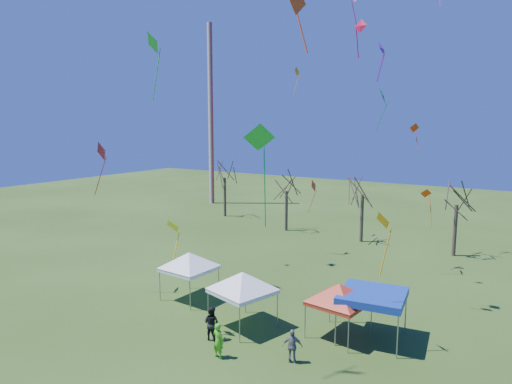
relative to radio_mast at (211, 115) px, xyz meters
The scene contains 26 objects.
ground 45.78m from the radio_mast, 50.53° to the right, with size 140.00×140.00×0.00m, color #2A4315.
radio_mast is the anchor object (origin of this frame).
tree_0 11.45m from the radio_mast, 42.77° to the right, with size 3.83×3.83×8.44m.
tree_1 20.72m from the radio_mast, 28.48° to the right, with size 3.42×3.42×7.54m.
tree_2 28.08m from the radio_mast, 20.57° to the right, with size 3.71×3.71×8.18m.
tree_3 36.04m from the radio_mast, 16.31° to the right, with size 3.59×3.59×7.91m.
tent_white_west 37.68m from the radio_mast, 54.58° to the right, with size 4.07×4.07×3.59m.
tent_white_mid 42.00m from the radio_mast, 49.89° to the right, with size 4.02×4.02×3.68m.
tent_red 44.21m from the radio_mast, 43.32° to the right, with size 3.84×3.84×3.42m.
tent_blue 45.00m from the radio_mast, 41.25° to the right, with size 3.67×3.67×2.58m.
person_green 45.72m from the radio_mast, 51.90° to the right, with size 0.64×0.42×1.76m, color #46B61D.
person_dark 43.85m from the radio_mast, 52.34° to the right, with size 0.88×0.69×1.82m, color black.
person_grey 46.66m from the radio_mast, 47.45° to the right, with size 0.96×0.40×1.65m, color slate.
kite_22 36.34m from the radio_mast, 24.56° to the right, with size 1.15×1.09×3.04m.
kite_9 47.64m from the radio_mast, 43.99° to the right, with size 0.30×0.61×1.56m.
kite_13 28.89m from the radio_mast, 33.90° to the right, with size 0.82×1.16×2.91m.
kite_5 47.01m from the radio_mast, 49.84° to the right, with size 1.50×1.43×4.22m.
kite_11 34.65m from the radio_mast, 30.94° to the right, with size 1.05×1.61×3.30m.
kite_19 33.20m from the radio_mast, 21.88° to the right, with size 0.93×0.93×2.36m.
kite_14 35.10m from the radio_mast, 63.98° to the right, with size 1.16×1.39×3.50m.
kite_17 45.18m from the radio_mast, 41.43° to the right, with size 1.19×1.10×3.20m.
kite_1 41.89m from the radio_mast, 55.02° to the right, with size 1.09×0.82×2.21m.
kite_18 40.15m from the radio_mast, 39.91° to the right, with size 0.84×0.39×2.13m.
kite_8 34.27m from the radio_mast, 58.32° to the right, with size 1.72×1.35×4.52m.
kite_27 48.49m from the radio_mast, 48.46° to the right, with size 0.59×0.92×2.20m.
kite_2 22.05m from the radio_mast, 29.10° to the right, with size 0.61×1.14×2.85m.
Camera 1 is at (11.94, -17.45, 11.31)m, focal length 32.00 mm.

